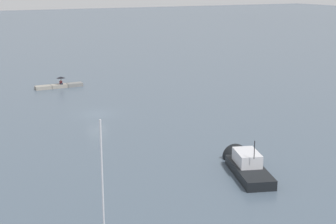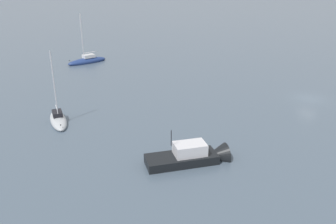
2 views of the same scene
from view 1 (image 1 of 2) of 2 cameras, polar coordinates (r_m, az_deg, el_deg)
ground_plane at (r=64.88m, az=-8.14°, el=-0.23°), size 500.00×500.00×0.00m
seawall_pier at (r=82.10m, az=-12.34°, el=2.92°), size 7.62×1.46×0.54m
person_seated_maroon_left at (r=82.07m, az=-12.11°, el=3.30°), size 0.43×0.63×0.73m
umbrella_open_black at (r=81.85m, az=-12.14°, el=3.89°), size 1.37×1.37×1.29m
motorboat_black_near at (r=45.62m, az=8.78°, el=-6.10°), size 4.85×8.44×4.53m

